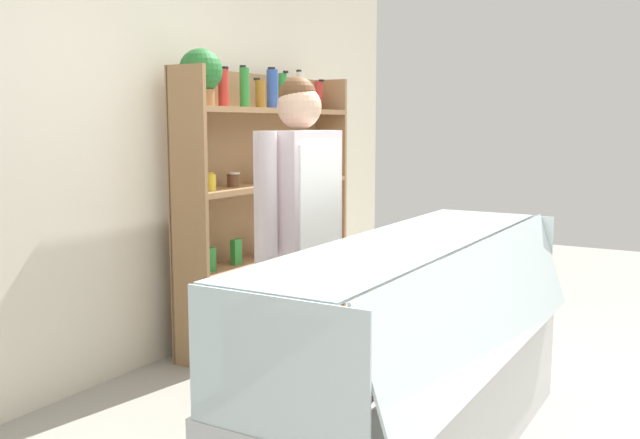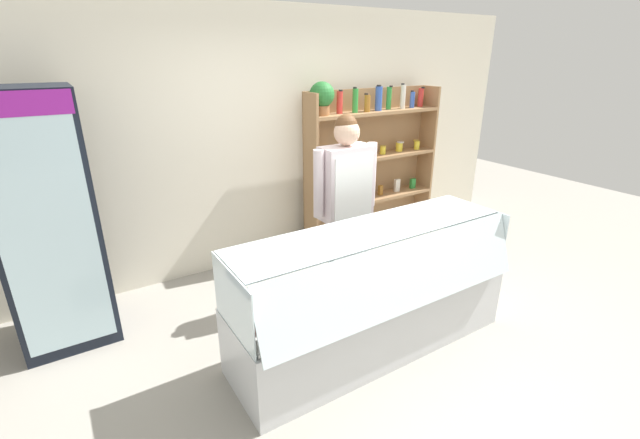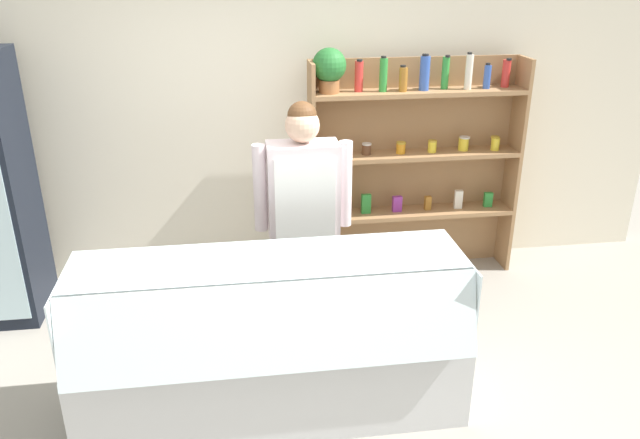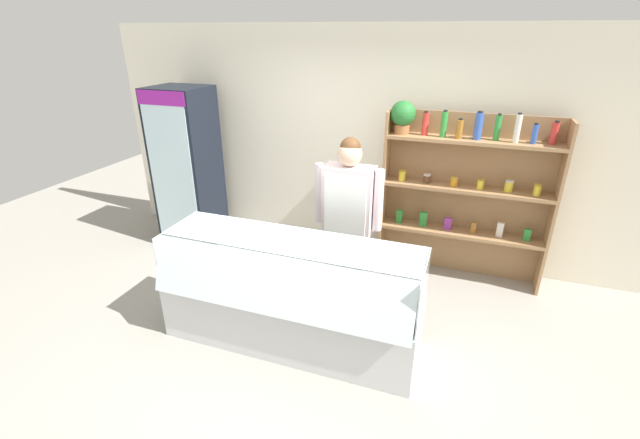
{
  "view_description": "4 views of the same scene",
  "coord_description": "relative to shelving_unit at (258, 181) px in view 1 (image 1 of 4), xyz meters",
  "views": [
    {
      "loc": [
        -3.03,
        -1.16,
        1.5
      ],
      "look_at": [
        0.05,
        0.64,
        1.02
      ],
      "focal_mm": 40.0,
      "sensor_mm": 36.0,
      "label": 1
    },
    {
      "loc": [
        -2.09,
        -2.23,
        2.22
      ],
      "look_at": [
        -0.45,
        0.38,
        1.02
      ],
      "focal_mm": 24.0,
      "sensor_mm": 36.0,
      "label": 2
    },
    {
      "loc": [
        -0.37,
        -3.14,
        2.59
      ],
      "look_at": [
        0.13,
        0.34,
        1.1
      ],
      "focal_mm": 35.0,
      "sensor_mm": 36.0,
      "label": 3
    },
    {
      "loc": [
        1.09,
        -2.9,
        2.63
      ],
      "look_at": [
        -0.17,
        0.63,
        0.95
      ],
      "focal_mm": 24.0,
      "sensor_mm": 36.0,
      "label": 4
    }
  ],
  "objects": [
    {
      "name": "back_wall",
      "position": [
        -1.04,
        0.28,
        0.25
      ],
      "size": [
        6.8,
        0.1,
        2.7
      ],
      "primitive_type": "cube",
      "color": "silver",
      "rests_on": "ground"
    },
    {
      "name": "shelving_unit",
      "position": [
        0.0,
        0.0,
        0.0
      ],
      "size": [
        1.77,
        0.29,
        1.95
      ],
      "color": "#9E754C",
      "rests_on": "ground"
    },
    {
      "name": "deli_display_case",
      "position": [
        -1.25,
        -1.73,
        -0.79
      ],
      "size": [
        2.27,
        0.74,
        1.01
      ],
      "color": "silver",
      "rests_on": "ground"
    },
    {
      "name": "shop_clerk",
      "position": [
        -0.96,
        -0.95,
        -0.06
      ],
      "size": [
        0.67,
        0.25,
        1.74
      ],
      "color": "#2D2D38",
      "rests_on": "ground"
    }
  ]
}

